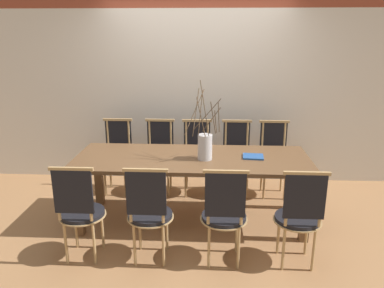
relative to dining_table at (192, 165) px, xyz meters
The scene contains 14 objects.
ground_plane 0.67m from the dining_table, ahead, with size 16.00×16.00×0.00m, color #9E7047.
wall_rear 1.63m from the dining_table, 90.00° to the left, with size 12.00×0.06×3.20m.
dining_table is the anchor object (origin of this frame).
chair_near_leftend 1.28m from the dining_table, 140.72° to the right, with size 0.43×0.43×0.97m.
chair_near_left 0.89m from the dining_table, 113.25° to the right, with size 0.43×0.43×0.97m.
chair_near_center 0.88m from the dining_table, 67.58° to the right, with size 0.43×0.43×0.97m.
chair_near_right 1.29m from the dining_table, 38.89° to the right, with size 0.43×0.43×0.97m.
chair_far_leftend 1.32m from the dining_table, 142.18° to the left, with size 0.43×0.43×0.97m.
chair_far_left 0.95m from the dining_table, 120.40° to the left, with size 0.43×0.43×0.97m.
chair_far_center 0.82m from the dining_table, 88.82° to the left, with size 0.43×0.43×0.97m.
chair_far_right 0.98m from the dining_table, 56.17° to the left, with size 0.43×0.43×0.97m.
chair_far_rightend 1.31m from the dining_table, 38.19° to the left, with size 0.43×0.43×0.97m.
vase_centerpiece 0.29m from the dining_table, 22.17° to the right, with size 0.39×0.38×0.85m.
book_stack 0.67m from the dining_table, ahead, with size 0.23×0.21×0.02m.
Camera 1 is at (0.20, -3.85, 2.08)m, focal length 35.00 mm.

